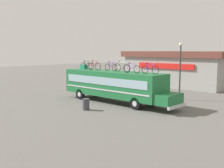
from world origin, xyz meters
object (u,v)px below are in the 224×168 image
rooftop_bicycle_1 (87,66)px  rooftop_bicycle_3 (111,67)px  rooftop_bicycle_6 (150,69)px  trash_bin (86,104)px  bus (115,84)px  luggage_bag_1 (84,67)px  rooftop_bicycle_2 (95,66)px  street_lamp (180,65)px  rooftop_bicycle_4 (122,67)px  rooftop_bicycle_5 (132,69)px

rooftop_bicycle_1 → rooftop_bicycle_3: (3.25, 0.23, -0.01)m
rooftop_bicycle_6 → trash_bin: bearing=-129.4°
bus → luggage_bag_1: bearing=176.2°
trash_bin → rooftop_bicycle_3: bearing=107.3°
trash_bin → rooftop_bicycle_2: bearing=128.6°
luggage_bag_1 → street_lamp: (8.36, 5.13, 0.26)m
rooftop_bicycle_4 → rooftop_bicycle_3: bearing=172.9°
rooftop_bicycle_1 → rooftop_bicycle_6: rooftop_bicycle_1 is taller
luggage_bag_1 → rooftop_bicycle_3: size_ratio=0.44×
rooftop_bicycle_6 → street_lamp: (-0.22, 5.33, 0.09)m
luggage_bag_1 → street_lamp: size_ratio=0.13×
rooftop_bicycle_2 → street_lamp: (6.24, 5.57, 0.06)m
rooftop_bicycle_4 → street_lamp: (2.95, 5.23, 0.07)m
rooftop_bicycle_5 → luggage_bag_1: bearing=175.1°
rooftop_bicycle_6 → trash_bin: 6.01m
luggage_bag_1 → trash_bin: (5.21, -4.30, -2.64)m
rooftop_bicycle_3 → trash_bin: size_ratio=1.73×
luggage_bag_1 → bus: bearing=-3.8°
trash_bin → rooftop_bicycle_6: bearing=50.6°
rooftop_bicycle_3 → rooftop_bicycle_4: rooftop_bicycle_4 is taller
rooftop_bicycle_3 → rooftop_bicycle_4: bearing=-7.1°
rooftop_bicycle_2 → trash_bin: size_ratio=1.84×
rooftop_bicycle_2 → rooftop_bicycle_6: rooftop_bicycle_2 is taller
bus → rooftop_bicycle_2: (-2.57, -0.12, 1.60)m
rooftop_bicycle_1 → rooftop_bicycle_2: size_ratio=1.01×
bus → street_lamp: size_ratio=2.20×
street_lamp → rooftop_bicycle_3: bearing=-132.0°
rooftop_bicycle_2 → rooftop_bicycle_4: bearing=5.9°
bus → street_lamp: bearing=56.0°
bus → rooftop_bicycle_6: 4.19m
bus → street_lamp: (3.67, 5.44, 1.66)m
rooftop_bicycle_3 → street_lamp: street_lamp is taller
rooftop_bicycle_2 → rooftop_bicycle_3: bearing=17.3°
rooftop_bicycle_3 → rooftop_bicycle_4: (1.58, -0.20, 0.04)m
rooftop_bicycle_6 → bus: bearing=-178.3°
rooftop_bicycle_3 → rooftop_bicycle_5: (3.14, -0.70, 0.01)m
rooftop_bicycle_1 → rooftop_bicycle_2: rooftop_bicycle_2 is taller
bus → trash_bin: bus is taller
rooftop_bicycle_4 → rooftop_bicycle_1: bearing=-179.6°
luggage_bag_1 → rooftop_bicycle_2: bearing=-11.5°
rooftop_bicycle_4 → rooftop_bicycle_5: bearing=-17.9°
rooftop_bicycle_4 → trash_bin: (-0.21, -4.21, -2.84)m
bus → trash_bin: bearing=-82.7°
bus → rooftop_bicycle_1: size_ratio=7.08×
rooftop_bicycle_2 → rooftop_bicycle_6: bearing=2.1°
rooftop_bicycle_2 → rooftop_bicycle_5: 4.86m
luggage_bag_1 → rooftop_bicycle_4: 5.42m
rooftop_bicycle_5 → rooftop_bicycle_1: bearing=175.8°
trash_bin → street_lamp: 10.36m
bus → rooftop_bicycle_5: (2.28, -0.29, 1.57)m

